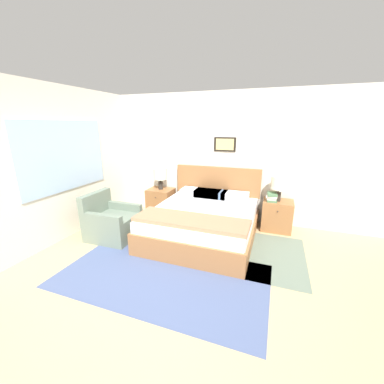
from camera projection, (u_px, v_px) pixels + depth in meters
The scene contains 15 objects.
ground_plane at pixel (159, 290), 2.90m from camera, with size 16.00×16.00×0.00m, color tan.
wall_back at pixel (215, 157), 4.93m from camera, with size 6.84×0.09×2.60m.
wall_left at pixel (82, 161), 4.44m from camera, with size 0.08×5.01×2.60m.
area_rug_main at pixel (162, 276), 3.16m from camera, with size 2.76×1.50×0.01m.
area_rug_bedside at pixel (272, 256), 3.64m from camera, with size 0.99×1.48×0.01m.
bed at pixel (204, 220), 4.23m from camera, with size 1.78×2.00×1.12m.
armchair at pixel (111, 223), 4.20m from camera, with size 0.81×0.74×0.81m.
nightstand_near_window at pixel (161, 201), 5.31m from camera, with size 0.54×0.48×0.58m.
nightstand_by_door at pixel (277, 215), 4.50m from camera, with size 0.54×0.48×0.58m.
table_lamp_near_window at pixel (160, 175), 5.13m from camera, with size 0.29×0.29×0.47m.
table_lamp_by_door at pixel (279, 184), 4.33m from camera, with size 0.29×0.29×0.47m.
book_thick_bottom at pixel (272, 200), 4.41m from camera, with size 0.19×0.24×0.04m.
book_hardcover_middle at pixel (272, 198), 4.40m from camera, with size 0.17×0.22×0.04m.
book_novel_upper at pixel (272, 196), 4.39m from camera, with size 0.22×0.26×0.04m.
book_slim_near_top at pixel (272, 194), 4.38m from camera, with size 0.19×0.27×0.04m.
Camera 1 is at (1.22, -2.17, 1.96)m, focal length 22.00 mm.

